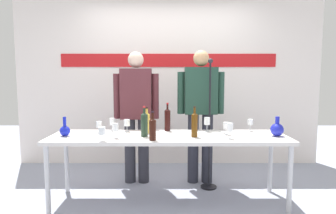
{
  "coord_description": "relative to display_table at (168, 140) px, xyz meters",
  "views": [
    {
      "loc": [
        -0.01,
        -3.21,
        1.41
      ],
      "look_at": [
        0.0,
        0.15,
        1.05
      ],
      "focal_mm": 32.06,
      "sensor_mm": 36.0,
      "label": 1
    }
  ],
  "objects": [
    {
      "name": "wine_glass_left_3",
      "position": [
        -0.67,
        0.28,
        0.16
      ],
      "size": [
        0.06,
        0.06,
        0.15
      ],
      "color": "white",
      "rests_on": "display_table"
    },
    {
      "name": "display_table",
      "position": [
        0.0,
        0.0,
        0.0
      ],
      "size": [
        2.57,
        0.68,
        0.75
      ],
      "color": "silver",
      "rests_on": "ground"
    },
    {
      "name": "ground_plane",
      "position": [
        0.0,
        0.0,
        -0.7
      ],
      "size": [
        10.0,
        10.0,
        0.0
      ],
      "primitive_type": "plane",
      "color": "#949AAD"
    },
    {
      "name": "wine_bottle_3",
      "position": [
        0.27,
        -0.08,
        0.2
      ],
      "size": [
        0.07,
        0.07,
        0.33
      ],
      "color": "#54300B",
      "rests_on": "display_table"
    },
    {
      "name": "microphone_stand",
      "position": [
        0.5,
        0.41,
        -0.15
      ],
      "size": [
        0.2,
        0.2,
        1.6
      ],
      "color": "black",
      "rests_on": "ground"
    },
    {
      "name": "decanter_blue_left",
      "position": [
        -1.11,
        -0.04,
        0.12
      ],
      "size": [
        0.11,
        0.11,
        0.21
      ],
      "color": "#131FB5",
      "rests_on": "display_table"
    },
    {
      "name": "wine_glass_left_1",
      "position": [
        -0.48,
        0.22,
        0.16
      ],
      "size": [
        0.07,
        0.07,
        0.14
      ],
      "color": "white",
      "rests_on": "display_table"
    },
    {
      "name": "decanter_blue_right",
      "position": [
        1.17,
        -0.04,
        0.13
      ],
      "size": [
        0.14,
        0.14,
        0.21
      ],
      "color": "#1C24B3",
      "rests_on": "display_table"
    },
    {
      "name": "wine_glass_left_4",
      "position": [
        -0.66,
        -0.29,
        0.16
      ],
      "size": [
        0.07,
        0.07,
        0.14
      ],
      "color": "white",
      "rests_on": "display_table"
    },
    {
      "name": "back_wall",
      "position": [
        0.0,
        1.51,
        0.8
      ],
      "size": [
        4.72,
        0.11,
        3.0
      ],
      "color": "white",
      "rests_on": "ground"
    },
    {
      "name": "wine_bottle_1",
      "position": [
        -0.24,
        0.13,
        0.18
      ],
      "size": [
        0.07,
        0.07,
        0.3
      ],
      "color": "gold",
      "rests_on": "display_table"
    },
    {
      "name": "wine_glass_right_0",
      "position": [
        0.64,
        0.04,
        0.15
      ],
      "size": [
        0.07,
        0.07,
        0.14
      ],
      "color": "white",
      "rests_on": "display_table"
    },
    {
      "name": "wine_bottle_2",
      "position": [
        -0.01,
        0.27,
        0.2
      ],
      "size": [
        0.07,
        0.07,
        0.33
      ],
      "color": "black",
      "rests_on": "display_table"
    },
    {
      "name": "wine_bottle_0",
      "position": [
        -0.16,
        -0.24,
        0.18
      ],
      "size": [
        0.07,
        0.07,
        0.3
      ],
      "color": "black",
      "rests_on": "display_table"
    },
    {
      "name": "wine_glass_right_3",
      "position": [
        0.96,
        0.26,
        0.16
      ],
      "size": [
        0.06,
        0.06,
        0.14
      ],
      "color": "white",
      "rests_on": "display_table"
    },
    {
      "name": "presenter_right",
      "position": [
        0.41,
        0.62,
        0.29
      ],
      "size": [
        0.6,
        0.22,
        1.72
      ],
      "color": "#282934",
      "rests_on": "ground"
    },
    {
      "name": "wine_glass_left_2",
      "position": [
        -0.55,
        -0.14,
        0.17
      ],
      "size": [
        0.06,
        0.06,
        0.16
      ],
      "color": "white",
      "rests_on": "display_table"
    },
    {
      "name": "wine_bottle_4",
      "position": [
        -0.26,
        -0.05,
        0.19
      ],
      "size": [
        0.07,
        0.07,
        0.32
      ],
      "color": "#213625",
      "rests_on": "display_table"
    },
    {
      "name": "presenter_left",
      "position": [
        -0.41,
        0.62,
        0.27
      ],
      "size": [
        0.58,
        0.22,
        1.7
      ],
      "color": "#2C2C34",
      "rests_on": "ground"
    },
    {
      "name": "wine_glass_right_1",
      "position": [
        0.63,
        -0.17,
        0.17
      ],
      "size": [
        0.06,
        0.06,
        0.16
      ],
      "color": "white",
      "rests_on": "display_table"
    },
    {
      "name": "wine_glass_right_2",
      "position": [
        0.45,
        0.22,
        0.18
      ],
      "size": [
        0.07,
        0.07,
        0.17
      ],
      "color": "white",
      "rests_on": "display_table"
    },
    {
      "name": "wine_glass_left_0",
      "position": [
        -0.79,
        0.14,
        0.15
      ],
      "size": [
        0.06,
        0.06,
        0.13
      ],
      "color": "white",
      "rests_on": "display_table"
    }
  ]
}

